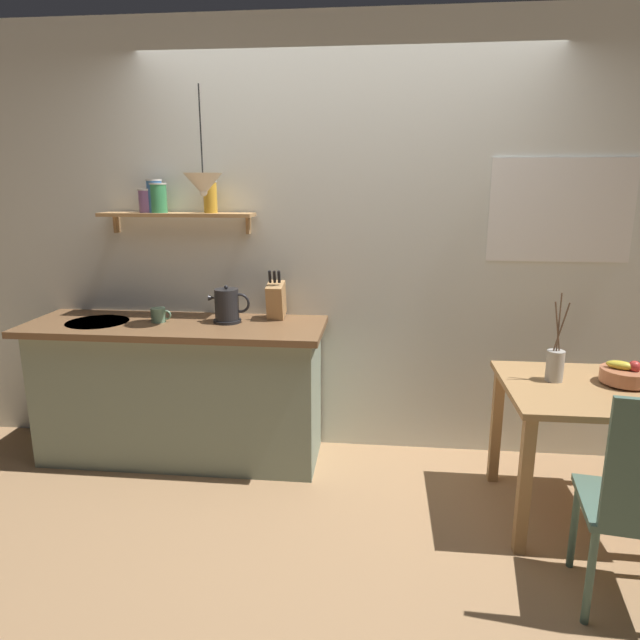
% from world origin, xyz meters
% --- Properties ---
extents(ground_plane, '(14.00, 14.00, 0.00)m').
position_xyz_m(ground_plane, '(0.00, 0.00, 0.00)').
color(ground_plane, '#A87F56').
extents(back_wall, '(6.80, 0.11, 2.70)m').
position_xyz_m(back_wall, '(0.21, 0.65, 1.35)').
color(back_wall, silver).
rests_on(back_wall, ground_plane).
extents(kitchen_counter, '(1.83, 0.63, 0.90)m').
position_xyz_m(kitchen_counter, '(-1.00, 0.32, 0.45)').
color(kitchen_counter, gray).
rests_on(kitchen_counter, ground_plane).
extents(wall_shelf, '(0.96, 0.20, 0.33)m').
position_xyz_m(wall_shelf, '(-1.06, 0.49, 1.60)').
color(wall_shelf, tan).
extents(dining_table, '(0.81, 0.78, 0.73)m').
position_xyz_m(dining_table, '(1.30, -0.12, 0.61)').
color(dining_table, tan).
rests_on(dining_table, ground_plane).
extents(fruit_bowl, '(0.24, 0.24, 0.13)m').
position_xyz_m(fruit_bowl, '(1.50, -0.07, 0.78)').
color(fruit_bowl, '#BC704C').
rests_on(fruit_bowl, dining_table).
extents(twig_vase, '(0.09, 0.09, 0.46)m').
position_xyz_m(twig_vase, '(1.15, -0.05, 0.82)').
color(twig_vase, '#B7B2A8').
rests_on(twig_vase, dining_table).
extents(electric_kettle, '(0.26, 0.17, 0.23)m').
position_xyz_m(electric_kettle, '(-0.68, 0.35, 1.00)').
color(electric_kettle, black).
rests_on(electric_kettle, kitchen_counter).
extents(knife_block, '(0.10, 0.19, 0.31)m').
position_xyz_m(knife_block, '(-0.40, 0.47, 1.02)').
color(knife_block, tan).
rests_on(knife_block, kitchen_counter).
extents(coffee_mug_by_sink, '(0.13, 0.09, 0.09)m').
position_xyz_m(coffee_mug_by_sink, '(-1.10, 0.32, 0.94)').
color(coffee_mug_by_sink, slate).
rests_on(coffee_mug_by_sink, kitchen_counter).
extents(pendant_lamp, '(0.22, 0.22, 0.60)m').
position_xyz_m(pendant_lamp, '(-0.76, 0.25, 1.72)').
color(pendant_lamp, black).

